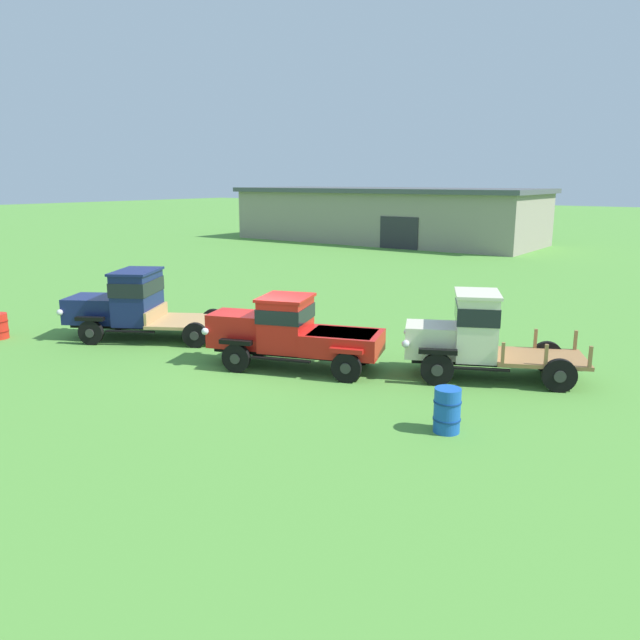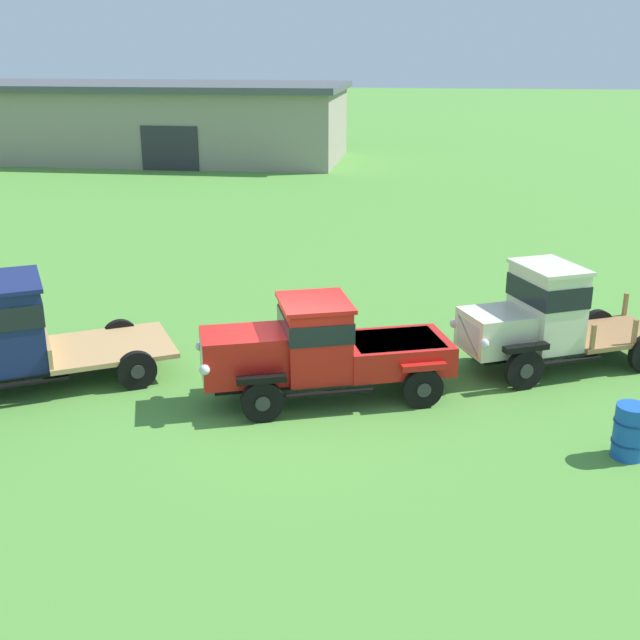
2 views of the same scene
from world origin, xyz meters
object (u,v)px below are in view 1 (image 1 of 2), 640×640
at_px(vintage_truck_second_in_line, 290,331).
at_px(vintage_truck_midrow_center, 472,334).
at_px(oil_drum_near_fence, 447,410).
at_px(vintage_truck_foreground_near, 132,304).
at_px(farm_shed, 386,215).

bearing_deg(vintage_truck_second_in_line, vintage_truck_midrow_center, 25.67).
distance_m(vintage_truck_second_in_line, oil_drum_near_fence, 5.74).
height_order(vintage_truck_second_in_line, oil_drum_near_fence, vintage_truck_second_in_line).
bearing_deg(vintage_truck_foreground_near, vintage_truck_midrow_center, 12.99).
bearing_deg(vintage_truck_midrow_center, farm_shed, 123.31).
bearing_deg(farm_shed, vintage_truck_foreground_near, -73.89).
relative_size(vintage_truck_second_in_line, vintage_truck_midrow_center, 1.04).
distance_m(vintage_truck_midrow_center, oil_drum_near_fence, 4.00).
relative_size(vintage_truck_foreground_near, vintage_truck_midrow_center, 1.17).
xyz_separation_m(farm_shed, oil_drum_near_fence, (21.53, -34.97, -1.77)).
bearing_deg(farm_shed, vintage_truck_second_in_line, -64.23).
distance_m(vintage_truck_foreground_near, vintage_truck_second_in_line, 6.37).
xyz_separation_m(farm_shed, vintage_truck_foreground_near, (9.72, -33.66, -1.10)).
bearing_deg(vintage_truck_foreground_near, oil_drum_near_fence, -6.34).
height_order(farm_shed, vintage_truck_foreground_near, farm_shed).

